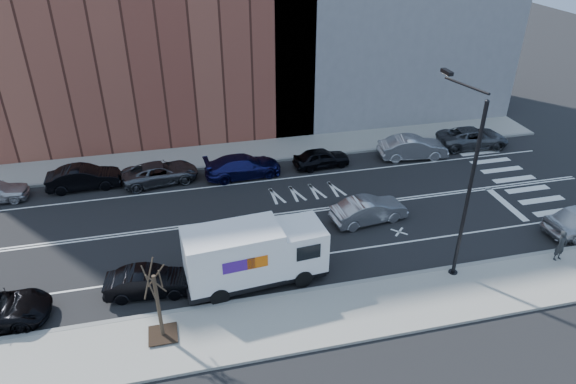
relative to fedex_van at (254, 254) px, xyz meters
name	(u,v)px	position (x,y,z in m)	size (l,w,h in m)	color
ground	(281,215)	(2.59, 5.60, -1.62)	(120.00, 120.00, 0.00)	black
sidewalk_near	(325,316)	(2.59, -3.20, -1.54)	(44.00, 3.60, 0.15)	gray
sidewalk_far	(255,151)	(2.59, 14.40, -1.54)	(44.00, 3.60, 0.15)	gray
curb_near	(314,290)	(2.59, -1.40, -1.53)	(44.00, 0.25, 0.17)	gray
curb_far	(259,162)	(2.59, 12.60, -1.53)	(44.00, 0.25, 0.17)	gray
crosswalk	(521,184)	(18.59, 5.60, -1.61)	(3.00, 14.00, 0.01)	white
road_markings	(281,214)	(2.59, 5.60, -1.61)	(40.00, 8.60, 0.01)	white
streetlight	(465,180)	(9.59, -1.31, 3.46)	(0.44, 4.02, 9.34)	black
street_tree	(159,312)	(-4.42, -2.80, -0.17)	(1.20, 1.20, 3.75)	black
fedex_van	(254,254)	(0.00, 0.00, 0.00)	(6.92, 2.88, 3.08)	black
far_parked_b	(84,178)	(-8.92, 11.67, -0.87)	(1.58, 4.52, 1.49)	black
far_parked_c	(160,173)	(-4.17, 11.36, -0.95)	(2.23, 4.83, 1.34)	#4D4E54
far_parked_d	(243,166)	(1.19, 10.93, -0.88)	(2.06, 5.06, 1.47)	#16164E
far_parked_e	(321,158)	(6.67, 11.06, -0.96)	(1.56, 3.89, 1.32)	black
far_parked_f	(413,147)	(13.40, 10.92, -0.82)	(1.68, 4.83, 1.59)	#A5A5AA
far_parked_g	(473,138)	(18.58, 11.64, -0.90)	(2.40, 5.20, 1.45)	#45484C
driving_sedan	(369,210)	(7.31, 3.78, -0.89)	(1.53, 4.39, 1.45)	#99989D
near_parked_rear_a	(149,282)	(-4.91, 0.26, -0.95)	(1.41, 4.03, 1.33)	black
pedestrian	(561,246)	(15.31, -2.05, -0.63)	(0.61, 0.40, 1.67)	#212427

